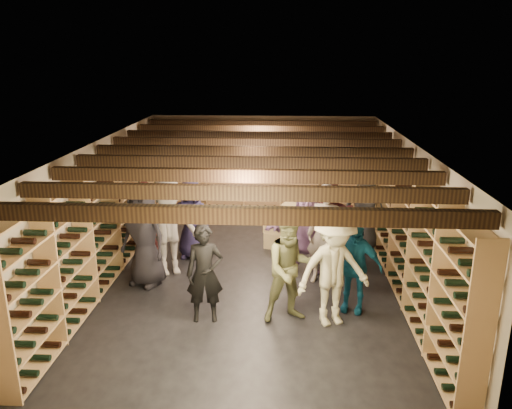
{
  "coord_description": "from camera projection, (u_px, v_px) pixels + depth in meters",
  "views": [
    {
      "loc": [
        0.52,
        -8.4,
        3.86
      ],
      "look_at": [
        0.05,
        0.2,
        1.26
      ],
      "focal_mm": 35.0,
      "sensor_mm": 36.0,
      "label": 1
    }
  ],
  "objects": [
    {
      "name": "crate_stack_right",
      "position": [
        293.0,
        219.0,
        11.11
      ],
      "size": [
        0.58,
        0.49,
        0.68
      ],
      "rotation": [
        0.0,
        0.0,
        -0.37
      ],
      "color": "tan",
      "rests_on": "ground"
    },
    {
      "name": "person_2",
      "position": [
        291.0,
        268.0,
        7.34
      ],
      "size": [
        0.96,
        0.84,
        1.67
      ],
      "primitive_type": "imported",
      "rotation": [
        0.0,
        0.0,
        0.29
      ],
      "color": "#62643C",
      "rests_on": "ground"
    },
    {
      "name": "ground",
      "position": [
        253.0,
        273.0,
        9.17
      ],
      "size": [
        8.0,
        8.0,
        0.0
      ],
      "primitive_type": "plane",
      "color": "black",
      "rests_on": "ground"
    },
    {
      "name": "wine_rack_back",
      "position": [
        262.0,
        170.0,
        12.52
      ],
      "size": [
        4.7,
        0.3,
        2.15
      ],
      "color": "tan",
      "rests_on": "ground"
    },
    {
      "name": "person_5",
      "position": [
        145.0,
        218.0,
        9.84
      ],
      "size": [
        1.46,
        0.84,
        1.51
      ],
      "primitive_type": "imported",
      "rotation": [
        0.0,
        0.0,
        -0.3
      ],
      "color": "maroon",
      "rests_on": "ground"
    },
    {
      "name": "wine_rack_right",
      "position": [
        399.0,
        220.0,
        8.72
      ],
      "size": [
        0.32,
        7.5,
        2.15
      ],
      "color": "tan",
      "rests_on": "ground"
    },
    {
      "name": "ceiling_joists",
      "position": [
        253.0,
        152.0,
        8.52
      ],
      "size": [
        5.4,
        7.12,
        0.18
      ],
      "color": "black",
      "rests_on": "ground"
    },
    {
      "name": "crate_loose",
      "position": [
        333.0,
        245.0,
        10.3
      ],
      "size": [
        0.56,
        0.44,
        0.17
      ],
      "primitive_type": "cube",
      "rotation": [
        0.0,
        0.0,
        -0.23
      ],
      "color": "tan",
      "rests_on": "ground"
    },
    {
      "name": "person_0",
      "position": [
        144.0,
        236.0,
        8.5
      ],
      "size": [
        1.03,
        0.88,
        1.78
      ],
      "primitive_type": "imported",
      "rotation": [
        0.0,
        0.0,
        -0.43
      ],
      "color": "black",
      "rests_on": "ground"
    },
    {
      "name": "ceiling",
      "position": [
        253.0,
        144.0,
        8.48
      ],
      "size": [
        5.5,
        8.0,
        0.01
      ],
      "primitive_type": "cube",
      "color": "beige",
      "rests_on": "walls"
    },
    {
      "name": "crate_stack_left",
      "position": [
        277.0,
        232.0,
        10.29
      ],
      "size": [
        0.57,
        0.45,
        0.68
      ],
      "rotation": [
        0.0,
        0.0,
        -0.27
      ],
      "color": "tan",
      "rests_on": "ground"
    },
    {
      "name": "person_9",
      "position": [
        168.0,
        227.0,
        8.91
      ],
      "size": [
        1.32,
        1.08,
        1.78
      ],
      "primitive_type": "imported",
      "rotation": [
        0.0,
        0.0,
        0.43
      ],
      "color": "#9E9790",
      "rests_on": "ground"
    },
    {
      "name": "walls",
      "position": [
        253.0,
        211.0,
        8.82
      ],
      "size": [
        5.52,
        8.02,
        2.4
      ],
      "color": "tan",
      "rests_on": "ground"
    },
    {
      "name": "person_6",
      "position": [
        191.0,
        219.0,
        9.7
      ],
      "size": [
        0.81,
        0.57,
        1.56
      ],
      "primitive_type": "imported",
      "rotation": [
        0.0,
        0.0,
        -0.09
      ],
      "color": "#221E43",
      "rests_on": "ground"
    },
    {
      "name": "person_8",
      "position": [
        333.0,
        214.0,
        9.67
      ],
      "size": [
        0.99,
        0.85,
        1.77
      ],
      "primitive_type": "imported",
      "rotation": [
        0.0,
        0.0,
        0.23
      ],
      "color": "#461B22",
      "rests_on": "ground"
    },
    {
      "name": "person_7",
      "position": [
        325.0,
        235.0,
        8.55
      ],
      "size": [
        0.76,
        0.63,
        1.77
      ],
      "primitive_type": "imported",
      "rotation": [
        0.0,
        0.0,
        -0.38
      ],
      "color": "gray",
      "rests_on": "ground"
    },
    {
      "name": "person_4",
      "position": [
        354.0,
        266.0,
        7.65
      ],
      "size": [
        0.93,
        0.59,
        1.48
      ],
      "primitive_type": "imported",
      "rotation": [
        0.0,
        0.0,
        -0.29
      ],
      "color": "navy",
      "rests_on": "ground"
    },
    {
      "name": "person_1",
      "position": [
        205.0,
        274.0,
        7.35
      ],
      "size": [
        0.6,
        0.43,
        1.51
      ],
      "primitive_type": "imported",
      "rotation": [
        0.0,
        0.0,
        0.14
      ],
      "color": "black",
      "rests_on": "ground"
    },
    {
      "name": "person_11",
      "position": [
        306.0,
        230.0,
        9.03
      ],
      "size": [
        1.51,
        0.56,
        1.6
      ],
      "primitive_type": "imported",
      "rotation": [
        0.0,
        0.0,
        -0.06
      ],
      "color": "slate",
      "rests_on": "ground"
    },
    {
      "name": "wine_rack_left",
      "position": [
        111.0,
        215.0,
        8.99
      ],
      "size": [
        0.32,
        7.5,
        2.15
      ],
      "color": "tan",
      "rests_on": "ground"
    },
    {
      "name": "person_3",
      "position": [
        334.0,
        270.0,
        7.23
      ],
      "size": [
        1.26,
        0.97,
        1.72
      ],
      "primitive_type": "imported",
      "rotation": [
        0.0,
        0.0,
        0.33
      ],
      "color": "beige",
      "rests_on": "ground"
    },
    {
      "name": "person_12",
      "position": [
        365.0,
        209.0,
        10.04
      ],
      "size": [
        0.91,
        0.66,
        1.74
      ],
      "primitive_type": "imported",
      "rotation": [
        0.0,
        0.0,
        -0.12
      ],
      "color": "#35373B",
      "rests_on": "ground"
    }
  ]
}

